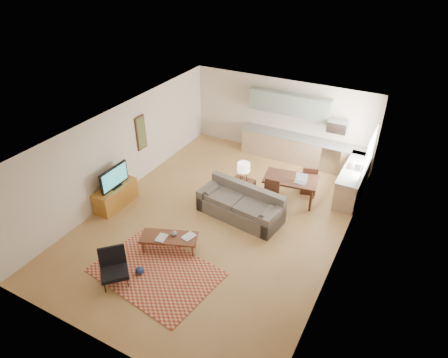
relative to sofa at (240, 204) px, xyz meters
The scene contains 25 objects.
room 1.10m from the sofa, 139.70° to the right, with size 9.00×9.00×9.00m.
kitchen_counter_back 3.82m from the sofa, 83.35° to the left, with size 4.26×0.64×0.92m, color tan, non-canonical shape.
kitchen_counter_right 3.60m from the sofa, 46.57° to the left, with size 0.64×2.26×0.92m, color tan, non-canonical shape.
kitchen_range 4.09m from the sofa, 67.87° to the left, with size 0.62×0.62×0.90m, color #A5A8AD.
kitchen_microwave 4.26m from the sofa, 67.97° to the left, with size 0.62×0.40×0.35m, color #A5A8AD.
upper_cabinets 4.23m from the sofa, 92.29° to the left, with size 2.80×0.34×0.70m, color gray.
window_right 3.97m from the sofa, 43.29° to the left, with size 0.02×1.40×1.05m, color white.
wall_art_left 3.87m from the sofa, behind, with size 0.06×0.42×1.10m, color olive, non-canonical shape.
triptych 4.33m from the sofa, 97.78° to the left, with size 1.70×0.04×0.50m, color beige, non-canonical shape.
rug 3.01m from the sofa, 105.17° to the right, with size 2.82×1.95×0.02m, color maroon.
sofa is the anchor object (origin of this frame).
coffee_table 2.28m from the sofa, 114.59° to the right, with size 1.40×0.56×0.42m, color #532A18, non-canonical shape.
book_a 2.51m from the sofa, 118.03° to the right, with size 0.28×0.35×0.03m, color maroon.
book_b 1.92m from the sofa, 108.99° to the right, with size 0.32×0.38×0.03m, color navy.
vase 2.15m from the sofa, 113.62° to the right, with size 0.18×0.18×0.17m, color black.
armchair 3.81m from the sofa, 111.54° to the right, with size 0.70×0.70×0.80m, color black, non-canonical shape.
tv_credenza 3.62m from the sofa, 160.93° to the right, with size 0.53×1.37×0.63m, color #9B5F1F, non-canonical shape.
tv 3.61m from the sofa, 160.65° to the right, with size 0.11×1.06×0.63m, color black, non-canonical shape.
console_table 0.73m from the sofa, 109.64° to the left, with size 0.63×0.42×0.74m, color #3A1E14, non-canonical shape.
table_lamp 0.94m from the sofa, 109.64° to the left, with size 0.36×0.36×0.59m, color beige, non-canonical shape.
dining_table 1.68m from the sofa, 56.14° to the left, with size 1.52×0.87×0.77m, color #3A1E14, non-canonical shape.
dining_chair_near 0.90m from the sofa, 48.76° to the left, with size 0.43×0.45×0.91m, color #3A1E14, non-canonical shape.
dining_chair_far 2.48m from the sofa, 58.80° to the left, with size 0.45×0.47×0.94m, color #3A1E14, non-canonical shape.
laptop 1.85m from the sofa, 46.21° to the left, with size 0.32×0.24×0.24m, color #A5A8AD, non-canonical shape.
soap_bottle 3.65m from the sofa, 48.76° to the left, with size 0.09×0.10×0.19m, color beige.
Camera 1 is at (4.29, -7.72, 6.82)m, focal length 32.00 mm.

